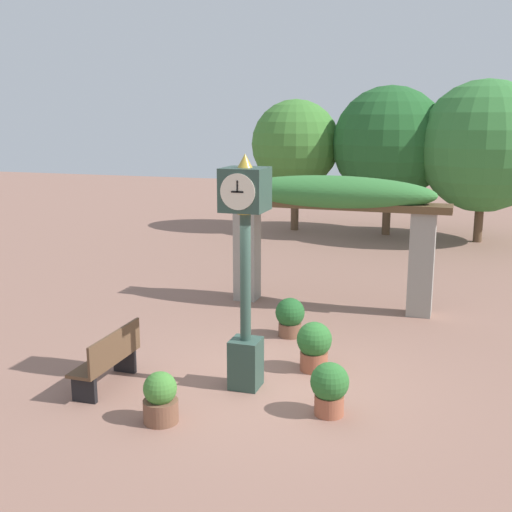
{
  "coord_description": "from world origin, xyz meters",
  "views": [
    {
      "loc": [
        2.62,
        -8.83,
        4.05
      ],
      "look_at": [
        -0.36,
        0.28,
        1.94
      ],
      "focal_mm": 45.0,
      "sensor_mm": 36.0,
      "label": 1
    }
  ],
  "objects_px": {
    "potted_plant_far_left": "(314,345)",
    "park_bench": "(108,360)",
    "potted_plant_near_left": "(160,398)",
    "potted_plant_far_right": "(330,387)",
    "pedestal_clock": "(245,257)",
    "potted_plant_near_right": "(290,316)"
  },
  "relations": [
    {
      "from": "potted_plant_far_left",
      "to": "park_bench",
      "type": "bearing_deg",
      "value": -150.47
    },
    {
      "from": "pedestal_clock",
      "to": "park_bench",
      "type": "distance_m",
      "value": 2.62
    },
    {
      "from": "potted_plant_far_right",
      "to": "park_bench",
      "type": "xyz_separation_m",
      "value": [
        -3.37,
        -0.12,
        0.03
      ]
    },
    {
      "from": "pedestal_clock",
      "to": "potted_plant_far_left",
      "type": "xyz_separation_m",
      "value": [
        0.84,
        0.95,
        -1.59
      ]
    },
    {
      "from": "potted_plant_far_left",
      "to": "park_bench",
      "type": "relative_size",
      "value": 0.56
    },
    {
      "from": "potted_plant_near_left",
      "to": "potted_plant_far_right",
      "type": "bearing_deg",
      "value": 23.43
    },
    {
      "from": "potted_plant_far_right",
      "to": "park_bench",
      "type": "bearing_deg",
      "value": -177.99
    },
    {
      "from": "pedestal_clock",
      "to": "potted_plant_near_right",
      "type": "relative_size",
      "value": 4.79
    },
    {
      "from": "potted_plant_near_right",
      "to": "potted_plant_far_left",
      "type": "xyz_separation_m",
      "value": [
        0.8,
        -1.46,
        0.04
      ]
    },
    {
      "from": "potted_plant_far_right",
      "to": "park_bench",
      "type": "relative_size",
      "value": 0.52
    },
    {
      "from": "pedestal_clock",
      "to": "potted_plant_near_right",
      "type": "distance_m",
      "value": 2.92
    },
    {
      "from": "potted_plant_far_left",
      "to": "park_bench",
      "type": "xyz_separation_m",
      "value": [
        -2.82,
        -1.59,
        0.0
      ]
    },
    {
      "from": "pedestal_clock",
      "to": "potted_plant_near_left",
      "type": "height_order",
      "value": "pedestal_clock"
    },
    {
      "from": "pedestal_clock",
      "to": "potted_plant_near_left",
      "type": "bearing_deg",
      "value": -116.46
    },
    {
      "from": "potted_plant_near_left",
      "to": "potted_plant_far_right",
      "type": "height_order",
      "value": "potted_plant_far_right"
    },
    {
      "from": "potted_plant_near_left",
      "to": "park_bench",
      "type": "bearing_deg",
      "value": 147.7
    },
    {
      "from": "potted_plant_far_left",
      "to": "park_bench",
      "type": "height_order",
      "value": "park_bench"
    },
    {
      "from": "potted_plant_near_right",
      "to": "potted_plant_far_left",
      "type": "relative_size",
      "value": 0.91
    },
    {
      "from": "potted_plant_near_right",
      "to": "park_bench",
      "type": "distance_m",
      "value": 3.66
    },
    {
      "from": "potted_plant_near_left",
      "to": "potted_plant_far_left",
      "type": "xyz_separation_m",
      "value": [
        1.55,
        2.39,
        0.09
      ]
    },
    {
      "from": "potted_plant_far_right",
      "to": "pedestal_clock",
      "type": "bearing_deg",
      "value": 159.46
    },
    {
      "from": "potted_plant_near_left",
      "to": "pedestal_clock",
      "type": "bearing_deg",
      "value": 63.54
    }
  ]
}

